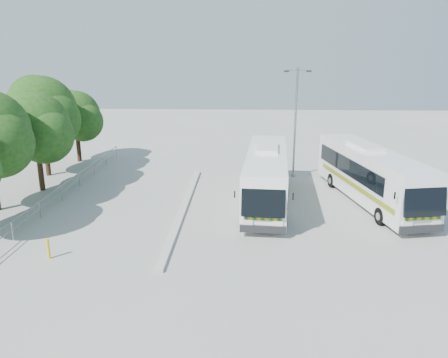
{
  "coord_description": "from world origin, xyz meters",
  "views": [
    {
      "loc": [
        1.14,
        -22.18,
        8.73
      ],
      "look_at": [
        0.09,
        1.8,
        1.87
      ],
      "focal_mm": 35.0,
      "sensor_mm": 36.0,
      "label": 1
    }
  ],
  "objects_px": {
    "coach_adjacent": "(370,174)",
    "tree_far_c": "(36,127)",
    "tree_far_e": "(76,115)",
    "tree_far_d": "(43,111)",
    "bollard": "(48,249)",
    "lamppost": "(296,118)",
    "coach_main": "(266,175)"
  },
  "relations": [
    {
      "from": "tree_far_d",
      "to": "tree_far_e",
      "type": "relative_size",
      "value": 1.24
    },
    {
      "from": "coach_main",
      "to": "lamppost",
      "type": "xyz_separation_m",
      "value": [
        2.32,
        6.04,
        2.62
      ]
    },
    {
      "from": "tree_far_d",
      "to": "bollard",
      "type": "distance_m",
      "value": 15.51
    },
    {
      "from": "tree_far_e",
      "to": "coach_main",
      "type": "distance_m",
      "value": 18.36
    },
    {
      "from": "coach_adjacent",
      "to": "lamppost",
      "type": "distance_m",
      "value": 7.36
    },
    {
      "from": "tree_far_c",
      "to": "tree_far_d",
      "type": "height_order",
      "value": "tree_far_d"
    },
    {
      "from": "coach_adjacent",
      "to": "bollard",
      "type": "distance_m",
      "value": 18.4
    },
    {
      "from": "coach_main",
      "to": "lamppost",
      "type": "height_order",
      "value": "lamppost"
    },
    {
      "from": "tree_far_d",
      "to": "bollard",
      "type": "xyz_separation_m",
      "value": [
        5.92,
        -13.66,
        -4.35
      ]
    },
    {
      "from": "tree_far_c",
      "to": "coach_main",
      "type": "relative_size",
      "value": 0.57
    },
    {
      "from": "bollard",
      "to": "tree_far_e",
      "type": "bearing_deg",
      "value": 106.08
    },
    {
      "from": "tree_far_e",
      "to": "coach_adjacent",
      "type": "distance_m",
      "value": 23.67
    },
    {
      "from": "tree_far_c",
      "to": "coach_main",
      "type": "bearing_deg",
      "value": -7.22
    },
    {
      "from": "tree_far_c",
      "to": "coach_adjacent",
      "type": "xyz_separation_m",
      "value": [
        21.0,
        -1.46,
        -2.5
      ]
    },
    {
      "from": "tree_far_e",
      "to": "bollard",
      "type": "distance_m",
      "value": 19.21
    },
    {
      "from": "tree_far_c",
      "to": "bollard",
      "type": "relative_size",
      "value": 6.9
    },
    {
      "from": "tree_far_c",
      "to": "tree_far_e",
      "type": "xyz_separation_m",
      "value": [
        -0.51,
        8.2,
        -0.37
      ]
    },
    {
      "from": "coach_main",
      "to": "coach_adjacent",
      "type": "height_order",
      "value": "coach_adjacent"
    },
    {
      "from": "bollard",
      "to": "tree_far_c",
      "type": "bearing_deg",
      "value": 115.39
    },
    {
      "from": "tree_far_c",
      "to": "tree_far_e",
      "type": "distance_m",
      "value": 8.22
    },
    {
      "from": "tree_far_e",
      "to": "coach_adjacent",
      "type": "height_order",
      "value": "tree_far_e"
    },
    {
      "from": "tree_far_d",
      "to": "lamppost",
      "type": "bearing_deg",
      "value": 1.49
    },
    {
      "from": "tree_far_d",
      "to": "coach_main",
      "type": "xyz_separation_m",
      "value": [
        15.88,
        -5.56,
        -3.1
      ]
    },
    {
      "from": "coach_main",
      "to": "coach_adjacent",
      "type": "xyz_separation_m",
      "value": [
        6.3,
        0.41,
        0.04
      ]
    },
    {
      "from": "tree_far_d",
      "to": "coach_adjacent",
      "type": "distance_m",
      "value": 22.98
    },
    {
      "from": "tree_far_c",
      "to": "bollard",
      "type": "height_order",
      "value": "tree_far_c"
    },
    {
      "from": "tree_far_d",
      "to": "coach_main",
      "type": "relative_size",
      "value": 0.64
    },
    {
      "from": "tree_far_d",
      "to": "tree_far_e",
      "type": "distance_m",
      "value": 4.65
    },
    {
      "from": "lamppost",
      "to": "tree_far_e",
      "type": "bearing_deg",
      "value": 162.24
    },
    {
      "from": "tree_far_d",
      "to": "bollard",
      "type": "relative_size",
      "value": 7.8
    },
    {
      "from": "coach_adjacent",
      "to": "tree_far_c",
      "type": "bearing_deg",
      "value": 165.48
    },
    {
      "from": "tree_far_c",
      "to": "tree_far_d",
      "type": "xyz_separation_m",
      "value": [
        -1.19,
        3.7,
        0.56
      ]
    }
  ]
}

